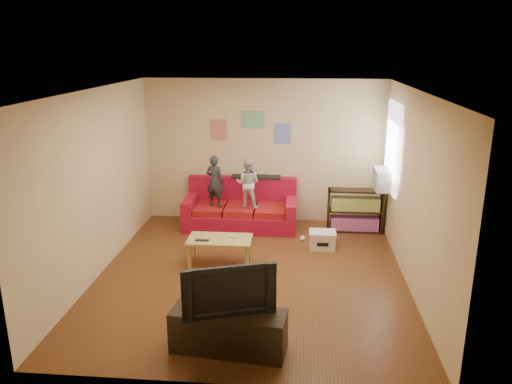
# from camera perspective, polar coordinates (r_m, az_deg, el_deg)

# --- Properties ---
(room_shell) EXTENTS (4.52, 5.02, 2.72)m
(room_shell) POSITION_cam_1_polar(r_m,az_deg,el_deg) (7.03, -0.57, 0.50)
(room_shell) COLOR brown
(room_shell) RESTS_ON ground
(sofa) EXTENTS (2.06, 0.95, 0.91)m
(sofa) POSITION_cam_1_polar(r_m,az_deg,el_deg) (9.34, -1.72, -2.12)
(sofa) COLOR #A60F2D
(sofa) RESTS_ON ground
(child_a) EXTENTS (0.40, 0.33, 0.95)m
(child_a) POSITION_cam_1_polar(r_m,az_deg,el_deg) (9.07, -4.71, 1.23)
(child_a) COLOR #272D30
(child_a) RESTS_ON sofa
(child_b) EXTENTS (0.48, 0.39, 0.90)m
(child_b) POSITION_cam_1_polar(r_m,az_deg,el_deg) (9.00, -0.94, 1.00)
(child_b) COLOR silver
(child_b) RESTS_ON sofa
(coffee_table) EXTENTS (0.98, 0.54, 0.44)m
(coffee_table) POSITION_cam_1_polar(r_m,az_deg,el_deg) (7.70, -4.17, -5.75)
(coffee_table) COLOR tan
(coffee_table) RESTS_ON ground
(remote) EXTENTS (0.21, 0.06, 0.02)m
(remote) POSITION_cam_1_polar(r_m,az_deg,el_deg) (7.61, -6.19, -5.49)
(remote) COLOR black
(remote) RESTS_ON coffee_table
(game_controller) EXTENTS (0.13, 0.05, 0.03)m
(game_controller) POSITION_cam_1_polar(r_m,az_deg,el_deg) (7.69, -2.64, -5.14)
(game_controller) COLOR silver
(game_controller) RESTS_ON coffee_table
(bookshelf) EXTENTS (0.98, 0.29, 0.78)m
(bookshelf) POSITION_cam_1_polar(r_m,az_deg,el_deg) (9.26, 11.21, -2.32)
(bookshelf) COLOR black
(bookshelf) RESTS_ON ground
(window) EXTENTS (0.04, 1.08, 1.48)m
(window) POSITION_cam_1_polar(r_m,az_deg,el_deg) (8.67, 15.34, 4.96)
(window) COLOR white
(window) RESTS_ON room_shell
(ac_unit) EXTENTS (0.28, 0.55, 0.35)m
(ac_unit) POSITION_cam_1_polar(r_m,az_deg,el_deg) (8.78, 14.30, 1.41)
(ac_unit) COLOR #B7B2A3
(ac_unit) RESTS_ON window
(artwork_left) EXTENTS (0.30, 0.01, 0.40)m
(artwork_left) POSITION_cam_1_polar(r_m,az_deg,el_deg) (9.46, -4.27, 7.10)
(artwork_left) COLOR #D87266
(artwork_left) RESTS_ON room_shell
(artwork_center) EXTENTS (0.42, 0.01, 0.32)m
(artwork_center) POSITION_cam_1_polar(r_m,az_deg,el_deg) (9.34, -0.32, 8.27)
(artwork_center) COLOR #72B27F
(artwork_center) RESTS_ON room_shell
(artwork_right) EXTENTS (0.30, 0.01, 0.38)m
(artwork_right) POSITION_cam_1_polar(r_m,az_deg,el_deg) (9.35, 3.07, 6.70)
(artwork_right) COLOR #727FCC
(artwork_right) RESTS_ON room_shell
(file_box) EXTENTS (0.44, 0.34, 0.30)m
(file_box) POSITION_cam_1_polar(r_m,az_deg,el_deg) (8.43, 7.59, -5.45)
(file_box) COLOR white
(file_box) RESTS_ON ground
(tv_stand) EXTENTS (1.31, 0.57, 0.48)m
(tv_stand) POSITION_cam_1_polar(r_m,az_deg,el_deg) (5.74, -3.15, -15.58)
(tv_stand) COLOR black
(tv_stand) RESTS_ON ground
(television) EXTENTS (1.01, 0.44, 0.59)m
(television) POSITION_cam_1_polar(r_m,az_deg,el_deg) (5.48, -3.24, -10.85)
(television) COLOR black
(television) RESTS_ON tv_stand
(tissue) EXTENTS (0.11, 0.11, 0.09)m
(tissue) POSITION_cam_1_polar(r_m,az_deg,el_deg) (8.76, 5.34, -5.28)
(tissue) COLOR white
(tissue) RESTS_ON ground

